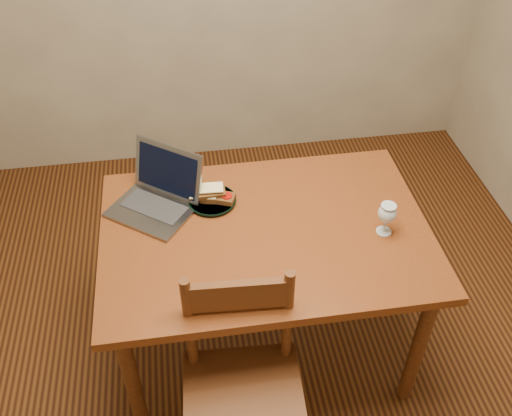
{
  "coord_description": "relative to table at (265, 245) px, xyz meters",
  "views": [
    {
      "loc": [
        -0.27,
        -1.59,
        2.31
      ],
      "look_at": [
        -0.01,
        0.08,
        0.8
      ],
      "focal_mm": 40.0,
      "sensor_mm": 36.0,
      "label": 1
    }
  ],
  "objects": [
    {
      "name": "floor",
      "position": [
        -0.02,
        -0.01,
        -0.66
      ],
      "size": [
        3.2,
        3.2,
        0.02
      ],
      "primitive_type": "cube",
      "color": "black",
      "rests_on": "ground"
    },
    {
      "name": "table",
      "position": [
        0.0,
        0.0,
        0.0
      ],
      "size": [
        1.3,
        0.9,
        0.74
      ],
      "color": "#481D0C",
      "rests_on": "floor"
    },
    {
      "name": "chair",
      "position": [
        -0.16,
        -0.51,
        -0.16
      ],
      "size": [
        0.45,
        0.43,
        0.46
      ],
      "rotation": [
        0.0,
        0.0,
        -0.06
      ],
      "color": "#421B0D",
      "rests_on": "floor"
    },
    {
      "name": "plate",
      "position": [
        -0.19,
        0.2,
        0.09
      ],
      "size": [
        0.2,
        0.2,
        0.02
      ],
      "primitive_type": "cylinder",
      "color": "black",
      "rests_on": "table"
    },
    {
      "name": "sandwich_cheese",
      "position": [
        -0.23,
        0.21,
        0.12
      ],
      "size": [
        0.13,
        0.09,
        0.03
      ],
      "primitive_type": null,
      "rotation": [
        0.0,
        0.0,
        -0.23
      ],
      "color": "#381E0C",
      "rests_on": "plate"
    },
    {
      "name": "sandwich_tomato",
      "position": [
        -0.15,
        0.19,
        0.12
      ],
      "size": [
        0.13,
        0.1,
        0.03
      ],
      "primitive_type": null,
      "rotation": [
        0.0,
        0.0,
        -0.39
      ],
      "color": "#381E0C",
      "rests_on": "plate"
    },
    {
      "name": "sandwich_top",
      "position": [
        -0.19,
        0.2,
        0.14
      ],
      "size": [
        0.11,
        0.07,
        0.03
      ],
      "primitive_type": null,
      "rotation": [
        0.0,
        0.0,
        0.03
      ],
      "color": "#381E0C",
      "rests_on": "plate"
    },
    {
      "name": "milk_glass",
      "position": [
        0.46,
        -0.08,
        0.16
      ],
      "size": [
        0.07,
        0.07,
        0.14
      ],
      "primitive_type": null,
      "color": "white",
      "rests_on": "table"
    },
    {
      "name": "laptop",
      "position": [
        -0.41,
        0.22,
        0.15
      ],
      "size": [
        0.43,
        0.43,
        0.23
      ],
      "rotation": [
        0.0,
        0.0,
        -0.65
      ],
      "color": "slate",
      "rests_on": "table"
    }
  ]
}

